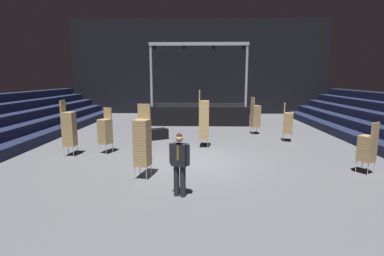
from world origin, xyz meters
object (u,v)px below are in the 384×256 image
chair_stack_mid_left (255,116)px  chair_stack_mid_right (105,131)px  chair_stack_front_left (204,119)px  chair_stack_front_right (142,142)px  chair_stack_rear_left (367,148)px  equipment_road_case (158,134)px  chair_stack_rear_right (69,128)px  man_with_tie (179,161)px  chair_stack_mid_centre (288,122)px  stage_riser (199,113)px

chair_stack_mid_left → chair_stack_mid_right: (-6.96, -4.35, -0.08)m
chair_stack_front_left → chair_stack_mid_left: size_ratio=1.25×
chair_stack_front_right → chair_stack_rear_left: 7.23m
chair_stack_front_left → equipment_road_case: bearing=-126.7°
chair_stack_mid_right → chair_stack_rear_right: 1.39m
chair_stack_rear_left → equipment_road_case: chair_stack_rear_left is taller
chair_stack_front_right → chair_stack_mid_right: (-2.14, 3.01, -0.21)m
chair_stack_mid_right → chair_stack_rear_left: (9.34, -2.36, -0.08)m
chair_stack_front_right → chair_stack_mid_left: 8.80m
man_with_tie → chair_stack_mid_centre: bearing=-106.6°
chair_stack_front_right → chair_stack_mid_left: (4.82, 7.36, -0.13)m
chair_stack_rear_left → chair_stack_rear_right: 10.82m
chair_stack_mid_right → equipment_road_case: bearing=-95.8°
chair_stack_mid_left → chair_stack_mid_centre: 2.24m
chair_stack_front_left → chair_stack_rear_right: (-5.38, -1.59, -0.17)m
chair_stack_mid_right → stage_riser: bearing=-88.4°
chair_stack_mid_centre → chair_stack_mid_right: bearing=-55.1°
chair_stack_rear_right → chair_stack_mid_right: bearing=108.3°
chair_stack_mid_right → chair_stack_rear_right: size_ratio=0.85×
chair_stack_mid_right → chair_stack_front_right: bearing=151.4°
man_with_tie → chair_stack_mid_centre: 8.42m
chair_stack_mid_left → man_with_tie: bearing=-37.0°
stage_riser → chair_stack_mid_left: bearing=-52.1°
man_with_tie → chair_stack_mid_centre: (4.82, 6.90, -0.01)m
stage_riser → chair_stack_mid_right: 9.22m
chair_stack_rear_left → chair_stack_mid_centre: bearing=69.3°
chair_stack_front_left → equipment_road_case: chair_stack_front_left is taller
man_with_tie → chair_stack_rear_left: size_ratio=0.99×
chair_stack_front_left → chair_stack_mid_centre: size_ratio=1.36×
chair_stack_front_right → chair_stack_mid_left: size_ratio=1.12×
chair_stack_mid_left → equipment_road_case: size_ratio=2.28×
chair_stack_rear_left → stage_riser: bearing=83.4°
man_with_tie → chair_stack_mid_centre: size_ratio=0.90×
chair_stack_mid_left → chair_stack_mid_centre: chair_stack_mid_left is taller
equipment_road_case → chair_stack_mid_right: bearing=-121.8°
chair_stack_mid_right → chair_stack_rear_left: size_ratio=1.10×
chair_stack_mid_centre → equipment_road_case: (-6.43, 0.38, -0.68)m
chair_stack_front_left → chair_stack_mid_centre: 4.35m
chair_stack_front_right → man_with_tie: bearing=144.2°
chair_stack_mid_right → chair_stack_rear_right: chair_stack_rear_right is taller
chair_stack_mid_left → chair_stack_rear_right: size_ratio=0.92×
stage_riser → man_with_tie: bearing=-91.9°
chair_stack_rear_right → stage_riser: bearing=150.0°
stage_riser → chair_stack_mid_left: stage_riser is taller
chair_stack_front_right → equipment_road_case: 5.96m
man_with_tie → chair_stack_rear_right: size_ratio=0.76×
stage_riser → chair_stack_mid_right: bearing=-114.4°
chair_stack_rear_right → chair_stack_front_left: bearing=106.6°
equipment_road_case → chair_stack_front_right: bearing=-86.4°
man_with_tie → chair_stack_rear_right: (-4.69, 3.98, 0.15)m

